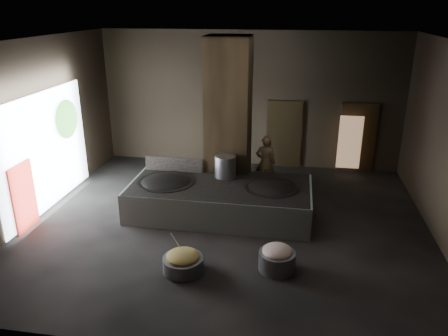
% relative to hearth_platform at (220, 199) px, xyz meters
% --- Properties ---
extents(floor, '(10.00, 9.00, 0.10)m').
position_rel_hearth_platform_xyz_m(floor, '(0.30, -0.53, -0.46)').
color(floor, black).
rests_on(floor, ground).
extents(ceiling, '(10.00, 9.00, 0.10)m').
position_rel_hearth_platform_xyz_m(ceiling, '(0.30, -0.53, 4.14)').
color(ceiling, black).
rests_on(ceiling, back_wall).
extents(back_wall, '(10.00, 0.10, 4.50)m').
position_rel_hearth_platform_xyz_m(back_wall, '(0.30, 4.02, 1.84)').
color(back_wall, black).
rests_on(back_wall, ground).
extents(front_wall, '(10.00, 0.10, 4.50)m').
position_rel_hearth_platform_xyz_m(front_wall, '(0.30, -5.08, 1.84)').
color(front_wall, black).
rests_on(front_wall, ground).
extents(left_wall, '(0.10, 9.00, 4.50)m').
position_rel_hearth_platform_xyz_m(left_wall, '(-4.75, -0.53, 1.84)').
color(left_wall, black).
rests_on(left_wall, ground).
extents(pillar, '(1.20, 1.20, 4.50)m').
position_rel_hearth_platform_xyz_m(pillar, '(0.00, 1.37, 1.84)').
color(pillar, black).
rests_on(pillar, ground).
extents(hearth_platform, '(4.75, 2.28, 0.83)m').
position_rel_hearth_platform_xyz_m(hearth_platform, '(0.00, 0.00, 0.00)').
color(hearth_platform, '#9FB1A0').
rests_on(hearth_platform, ground).
extents(platform_cap, '(4.64, 2.23, 0.03)m').
position_rel_hearth_platform_xyz_m(platform_cap, '(0.00, 0.00, 0.40)').
color(platform_cap, black).
rests_on(platform_cap, hearth_platform).
extents(wok_left, '(1.50, 1.50, 0.41)m').
position_rel_hearth_platform_xyz_m(wok_left, '(-1.45, -0.05, 0.34)').
color(wok_left, black).
rests_on(wok_left, hearth_platform).
extents(wok_left_rim, '(1.53, 1.53, 0.05)m').
position_rel_hearth_platform_xyz_m(wok_left_rim, '(-1.45, -0.05, 0.41)').
color(wok_left_rim, black).
rests_on(wok_left_rim, hearth_platform).
extents(wok_right, '(1.39, 1.39, 0.39)m').
position_rel_hearth_platform_xyz_m(wok_right, '(1.35, 0.05, 0.34)').
color(wok_right, black).
rests_on(wok_right, hearth_platform).
extents(wok_right_rim, '(1.42, 1.42, 0.05)m').
position_rel_hearth_platform_xyz_m(wok_right_rim, '(1.35, 0.05, 0.41)').
color(wok_right_rim, black).
rests_on(wok_right_rim, hearth_platform).
extents(stock_pot, '(0.58, 0.58, 0.62)m').
position_rel_hearth_platform_xyz_m(stock_pot, '(0.05, 0.55, 0.72)').
color(stock_pot, '#A4A6AB').
rests_on(stock_pot, hearth_platform).
extents(splash_guard, '(1.65, 0.07, 0.41)m').
position_rel_hearth_platform_xyz_m(splash_guard, '(-1.45, 0.75, 0.62)').
color(splash_guard, black).
rests_on(splash_guard, hearth_platform).
extents(cook, '(0.64, 0.45, 1.64)m').
position_rel_hearth_platform_xyz_m(cook, '(1.04, 1.91, 0.41)').
color(cook, olive).
rests_on(cook, ground).
extents(veg_basin, '(0.99, 0.99, 0.31)m').
position_rel_hearth_platform_xyz_m(veg_basin, '(-0.30, -2.79, -0.26)').
color(veg_basin, slate).
rests_on(veg_basin, ground).
extents(veg_fill, '(0.70, 0.70, 0.22)m').
position_rel_hearth_platform_xyz_m(veg_fill, '(-0.30, -2.79, -0.06)').
color(veg_fill, olive).
rests_on(veg_fill, veg_basin).
extents(ladle, '(0.22, 0.29, 0.61)m').
position_rel_hearth_platform_xyz_m(ladle, '(-0.45, -2.64, 0.14)').
color(ladle, '#A4A6AB').
rests_on(ladle, veg_basin).
extents(meat_basin, '(0.86, 0.86, 0.42)m').
position_rel_hearth_platform_xyz_m(meat_basin, '(1.64, -2.43, -0.20)').
color(meat_basin, slate).
rests_on(meat_basin, ground).
extents(meat_fill, '(0.64, 0.64, 0.24)m').
position_rel_hearth_platform_xyz_m(meat_fill, '(1.64, -2.43, 0.04)').
color(meat_fill, tan).
rests_on(meat_fill, meat_basin).
extents(doorway_near, '(1.18, 0.08, 2.38)m').
position_rel_hearth_platform_xyz_m(doorway_near, '(1.50, 3.92, 0.69)').
color(doorway_near, black).
rests_on(doorway_near, ground).
extents(doorway_near_glow, '(0.84, 0.04, 1.99)m').
position_rel_hearth_platform_xyz_m(doorway_near_glow, '(1.47, 4.14, 0.64)').
color(doorway_near_glow, '#8C6647').
rests_on(doorway_near_glow, ground).
extents(doorway_far, '(1.18, 0.08, 2.38)m').
position_rel_hearth_platform_xyz_m(doorway_far, '(3.90, 3.92, 0.69)').
color(doorway_far, black).
rests_on(doorway_far, ground).
extents(doorway_far_glow, '(0.74, 0.04, 1.76)m').
position_rel_hearth_platform_xyz_m(doorway_far_glow, '(3.63, 3.63, 0.64)').
color(doorway_far_glow, '#8C6647').
rests_on(doorway_far_glow, ground).
extents(left_opening, '(0.04, 4.20, 3.10)m').
position_rel_hearth_platform_xyz_m(left_opening, '(-4.65, -0.33, 1.19)').
color(left_opening, white).
rests_on(left_opening, ground).
extents(pavilion_sliver, '(0.05, 0.90, 1.70)m').
position_rel_hearth_platform_xyz_m(pavilion_sliver, '(-4.58, -1.63, 0.44)').
color(pavilion_sliver, maroon).
rests_on(pavilion_sliver, ground).
extents(tree_silhouette, '(0.28, 1.10, 1.10)m').
position_rel_hearth_platform_xyz_m(tree_silhouette, '(-4.55, 0.77, 1.79)').
color(tree_silhouette, '#194714').
rests_on(tree_silhouette, left_opening).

